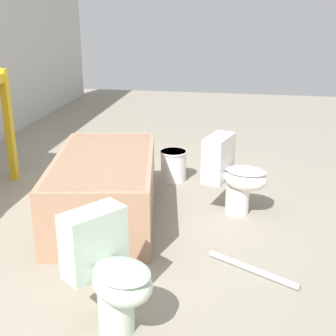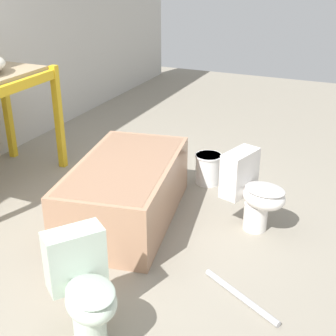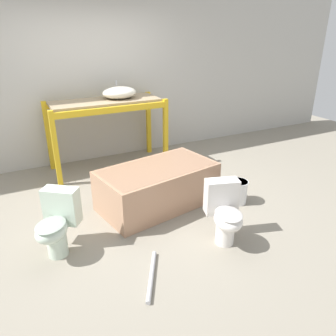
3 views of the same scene
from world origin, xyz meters
name	(u,v)px [view 2 (image 2 of 3)]	position (x,y,z in m)	size (l,w,h in m)	color
ground_plane	(87,224)	(0.00, 0.00, 0.00)	(12.00, 12.00, 0.00)	gray
bathtub_main	(126,187)	(0.24, -0.27, 0.31)	(1.59, 1.05, 0.53)	tan
toilet_near	(84,286)	(-1.08, -0.71, 0.35)	(0.57, 0.61, 0.66)	silver
toilet_far	(253,190)	(0.54, -1.30, 0.35)	(0.46, 0.59, 0.66)	white
bucket_white	(208,168)	(1.21, -0.68, 0.16)	(0.27, 0.27, 0.31)	white
loose_pipe	(240,296)	(-0.40, -1.49, 0.02)	(0.37, 0.61, 0.04)	#B7B7BC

